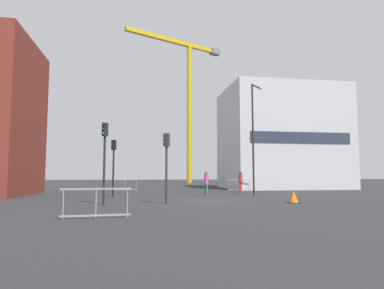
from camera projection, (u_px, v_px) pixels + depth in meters
name	position (u px, v px, depth m)	size (l,w,h in m)	color
ground	(208.00, 202.00, 19.28)	(160.00, 160.00, 0.00)	#28282B
office_block	(281.00, 139.00, 38.11)	(12.68, 9.72, 11.26)	silver
construction_crane	(187.00, 88.00, 60.45)	(18.02, 9.18, 25.86)	gold
streetlamp_tall	(254.00, 131.00, 26.11)	(1.24, 0.98, 8.71)	#232326
traffic_light_corner	(166.00, 156.00, 17.84)	(0.39, 0.35, 3.77)	#2D2D30
traffic_light_island	(105.00, 150.00, 17.36)	(0.33, 0.39, 4.27)	#232326
traffic_light_far	(113.00, 159.00, 23.64)	(0.38, 0.36, 4.01)	black
pedestrian_walking	(241.00, 180.00, 28.80)	(0.34, 0.34, 1.82)	red
pedestrian_waiting	(206.00, 181.00, 25.36)	(0.34, 0.34, 1.83)	#2D844C
safety_barrier_right_run	(240.00, 185.00, 31.70)	(2.29, 0.26, 1.08)	#9EA0A5
safety_barrier_left_run	(96.00, 202.00, 12.04)	(2.48, 0.27, 1.08)	#9EA0A5
safety_barrier_front	(125.00, 185.00, 31.94)	(2.37, 0.26, 1.08)	#9EA0A5
traffic_cone_by_barrier	(294.00, 197.00, 18.42)	(0.67, 0.67, 0.68)	black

